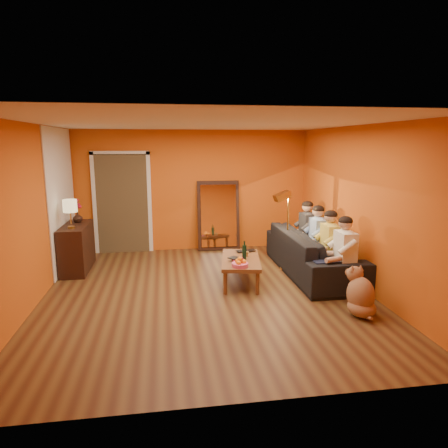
{
  "coord_description": "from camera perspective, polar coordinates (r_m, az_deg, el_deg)",
  "views": [
    {
      "loc": [
        -0.62,
        -5.91,
        2.31
      ],
      "look_at": [
        0.35,
        0.5,
        1.0
      ],
      "focal_mm": 32.0,
      "sensor_mm": 36.0,
      "label": 1
    }
  ],
  "objects": [
    {
      "name": "room_shell",
      "position": [
        6.39,
        -2.93,
        2.32
      ],
      "size": [
        5.0,
        5.5,
        2.6
      ],
      "color": "brown",
      "rests_on": "ground"
    },
    {
      "name": "white_accent",
      "position": [
        7.94,
        -22.15,
        3.28
      ],
      "size": [
        0.02,
        1.9,
        2.58
      ],
      "primitive_type": "cube",
      "color": "white",
      "rests_on": "wall_left"
    },
    {
      "name": "doorway_recess",
      "position": [
        8.87,
        -14.23,
        2.91
      ],
      "size": [
        1.06,
        0.3,
        2.1
      ],
      "primitive_type": "cube",
      "color": "#3F2D19",
      "rests_on": "floor"
    },
    {
      "name": "door_jamb_left",
      "position": [
        8.83,
        -17.99,
        2.66
      ],
      "size": [
        0.08,
        0.06,
        2.2
      ],
      "primitive_type": "cube",
      "color": "white",
      "rests_on": "wall_back"
    },
    {
      "name": "door_jamb_right",
      "position": [
        8.71,
        -10.57,
        2.92
      ],
      "size": [
        0.08,
        0.06,
        2.2
      ],
      "primitive_type": "cube",
      "color": "white",
      "rests_on": "wall_back"
    },
    {
      "name": "door_header",
      "position": [
        8.66,
        -14.66,
        9.81
      ],
      "size": [
        1.22,
        0.06,
        0.08
      ],
      "primitive_type": "cube",
      "color": "white",
      "rests_on": "wall_back"
    },
    {
      "name": "mirror_frame",
      "position": [
        8.75,
        -0.79,
        1.22
      ],
      "size": [
        0.92,
        0.27,
        1.51
      ],
      "primitive_type": "cube",
      "rotation": [
        -0.14,
        0.0,
        0.0
      ],
      "color": "black",
      "rests_on": "floor"
    },
    {
      "name": "mirror_glass",
      "position": [
        8.71,
        -0.76,
        1.18
      ],
      "size": [
        0.78,
        0.21,
        1.35
      ],
      "primitive_type": "cube",
      "rotation": [
        -0.14,
        0.0,
        0.0
      ],
      "color": "white",
      "rests_on": "mirror_frame"
    },
    {
      "name": "sideboard",
      "position": [
        7.86,
        -20.27,
        -3.17
      ],
      "size": [
        0.44,
        1.18,
        0.85
      ],
      "primitive_type": "cube",
      "color": "black",
      "rests_on": "floor"
    },
    {
      "name": "table_lamp",
      "position": [
        7.43,
        -21.08,
        1.33
      ],
      "size": [
        0.24,
        0.24,
        0.51
      ],
      "primitive_type": null,
      "color": "beige",
      "rests_on": "sideboard"
    },
    {
      "name": "sofa",
      "position": [
        7.38,
        12.55,
        -3.99
      ],
      "size": [
        2.62,
        1.02,
        0.77
      ],
      "primitive_type": "imported",
      "rotation": [
        0.0,
        0.0,
        1.57
      ],
      "color": "black",
      "rests_on": "floor"
    },
    {
      "name": "coffee_table",
      "position": [
        6.77,
        2.39,
        -6.64
      ],
      "size": [
        0.82,
        1.31,
        0.42
      ],
      "primitive_type": null,
      "rotation": [
        0.0,
        0.0,
        -0.17
      ],
      "color": "brown",
      "rests_on": "floor"
    },
    {
      "name": "floor_lamp",
      "position": [
        7.42,
        9.06,
        -1.09
      ],
      "size": [
        0.33,
        0.28,
        1.44
      ],
      "primitive_type": null,
      "rotation": [
        0.0,
        0.0,
        0.14
      ],
      "color": "#B58435",
      "rests_on": "floor"
    },
    {
      "name": "dog",
      "position": [
        5.81,
        18.95,
        -9.04
      ],
      "size": [
        0.42,
        0.61,
        0.68
      ],
      "primitive_type": null,
      "rotation": [
        0.0,
        0.0,
        -0.09
      ],
      "color": "#926241",
      "rests_on": "floor"
    },
    {
      "name": "person_far_left",
      "position": [
        6.49,
        16.87,
        -4.27
      ],
      "size": [
        0.7,
        0.44,
        1.22
      ],
      "primitive_type": null,
      "color": "white",
      "rests_on": "sofa"
    },
    {
      "name": "person_mid_left",
      "position": [
        6.97,
        14.95,
        -3.09
      ],
      "size": [
        0.7,
        0.44,
        1.22
      ],
      "primitive_type": null,
      "color": "gold",
      "rests_on": "sofa"
    },
    {
      "name": "person_mid_right",
      "position": [
        7.46,
        13.28,
        -2.06
      ],
      "size": [
        0.7,
        0.44,
        1.22
      ],
      "primitive_type": null,
      "color": "#8BAAD8",
      "rests_on": "sofa"
    },
    {
      "name": "person_far_right",
      "position": [
        7.96,
        11.82,
        -1.15
      ],
      "size": [
        0.7,
        0.44,
        1.22
      ],
      "primitive_type": null,
      "color": "#2F2F34",
      "rests_on": "sofa"
    },
    {
      "name": "fruit_bowl",
      "position": [
        6.25,
        2.3,
        -5.42
      ],
      "size": [
        0.26,
        0.26,
        0.16
      ],
      "primitive_type": null,
      "color": "#DE4E78",
      "rests_on": "coffee_table"
    },
    {
      "name": "wine_bottle",
      "position": [
        6.63,
        2.93,
        -3.75
      ],
      "size": [
        0.07,
        0.07,
        0.31
      ],
      "primitive_type": "cylinder",
      "color": "black",
      "rests_on": "coffee_table"
    },
    {
      "name": "tumbler",
      "position": [
        6.84,
        3.21,
        -4.28
      ],
      "size": [
        0.09,
        0.09,
        0.08
      ],
      "primitive_type": "imported",
      "rotation": [
        0.0,
        0.0,
        -0.07
      ],
      "color": "#B27F3F",
      "rests_on": "coffee_table"
    },
    {
      "name": "laptop",
      "position": [
        7.07,
        3.3,
        -3.97
      ],
      "size": [
        0.39,
        0.29,
        0.03
      ],
      "primitive_type": "imported",
      "rotation": [
        0.0,
        0.0,
        0.18
      ],
      "color": "black",
      "rests_on": "coffee_table"
    },
    {
      "name": "book_lower",
      "position": [
        6.49,
        1.18,
        -5.4
      ],
      "size": [
        0.21,
        0.26,
        0.02
      ],
      "primitive_type": "imported",
      "rotation": [
        0.0,
        0.0,
        -0.15
      ],
      "color": "black",
      "rests_on": "coffee_table"
    },
    {
      "name": "book_mid",
      "position": [
        6.49,
        1.25,
        -5.2
      ],
      "size": [
        0.19,
        0.26,
        0.02
      ],
      "primitive_type": "imported",
      "rotation": [
        0.0,
        0.0,
        -0.01
      ],
      "color": "#AB132B",
      "rests_on": "book_lower"
    },
    {
      "name": "book_upper",
      "position": [
        6.47,
        1.19,
        -5.08
      ],
      "size": [
        0.26,
        0.27,
        0.02
      ],
      "primitive_type": "imported",
      "rotation": [
        0.0,
        0.0,
        0.71
      ],
      "color": "black",
      "rests_on": "book_mid"
    },
    {
      "name": "vase",
      "position": [
        7.99,
        -20.17,
        0.89
      ],
      "size": [
        0.18,
        0.18,
        0.19
      ],
      "primitive_type": "imported",
      "color": "black",
      "rests_on": "sideboard"
    },
    {
      "name": "flowers",
      "position": [
        7.95,
        -20.3,
        2.66
      ],
      "size": [
        0.17,
        0.17,
        0.45
      ],
      "primitive_type": null,
      "color": "#AB132B",
      "rests_on": "vase"
    }
  ]
}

